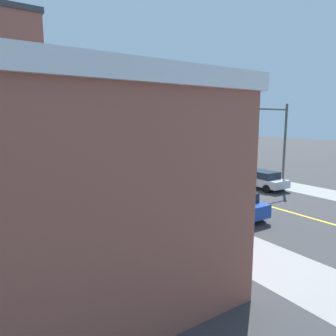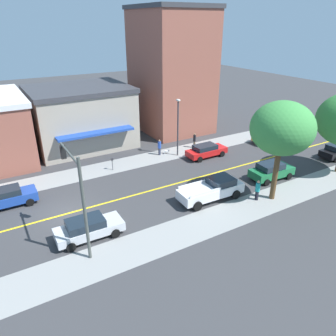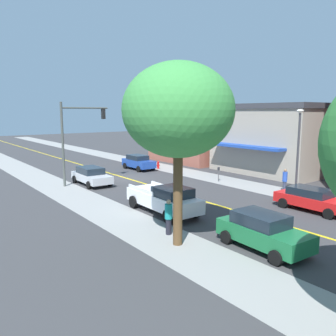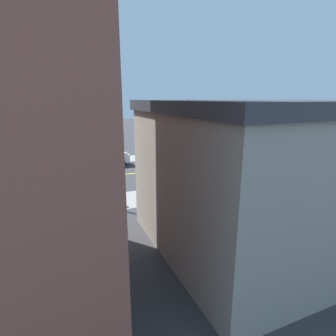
% 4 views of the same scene
% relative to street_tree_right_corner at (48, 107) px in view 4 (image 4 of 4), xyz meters
% --- Properties ---
extents(ground_plane, '(140.00, 140.00, 0.00)m').
position_rel_street_tree_right_corner_xyz_m(ground_plane, '(-6.43, -15.69, -6.18)').
color(ground_plane, '#38383A').
extents(sidewalk_left, '(3.26, 126.00, 0.01)m').
position_rel_street_tree_right_corner_xyz_m(sidewalk_left, '(-13.02, -15.69, -6.18)').
color(sidewalk_left, gray).
rests_on(sidewalk_left, ground).
extents(sidewalk_right, '(3.26, 126.00, 0.01)m').
position_rel_street_tree_right_corner_xyz_m(sidewalk_right, '(0.16, -15.69, -6.18)').
color(sidewalk_right, gray).
rests_on(sidewalk_right, ground).
extents(road_centerline_stripe, '(0.20, 126.00, 0.00)m').
position_rel_street_tree_right_corner_xyz_m(road_centerline_stripe, '(-6.43, -15.69, -6.18)').
color(road_centerline_stripe, yellow).
rests_on(road_centerline_stripe, ground).
extents(corner_shop_building, '(10.65, 11.19, 6.94)m').
position_rel_street_tree_right_corner_xyz_m(corner_shop_building, '(-21.14, -9.74, -2.70)').
color(corner_shop_building, '#A39989').
rests_on(corner_shop_building, ground).
extents(street_tree_right_corner, '(4.97, 4.97, 8.33)m').
position_rel_street_tree_right_corner_xyz_m(street_tree_right_corner, '(0.00, 0.00, 0.00)').
color(street_tree_right_corner, brown).
rests_on(street_tree_right_corner, ground).
extents(fire_hydrant, '(0.44, 0.24, 0.83)m').
position_rel_street_tree_right_corner_xyz_m(fire_hydrant, '(-12.04, -18.52, -5.77)').
color(fire_hydrant, red).
rests_on(fire_hydrant, ground).
extents(parking_meter, '(0.12, 0.18, 1.28)m').
position_rel_street_tree_right_corner_xyz_m(parking_meter, '(-12.26, -9.53, -5.33)').
color(parking_meter, '#4C4C51').
rests_on(parking_meter, ground).
extents(traffic_light_mast, '(4.23, 0.32, 6.95)m').
position_rel_street_tree_right_corner_xyz_m(traffic_light_mast, '(-1.67, -15.75, -1.64)').
color(traffic_light_mast, '#474C47').
rests_on(traffic_light_mast, ground).
extents(street_lamp, '(0.70, 0.36, 6.32)m').
position_rel_street_tree_right_corner_xyz_m(street_lamp, '(-12.25, -1.79, -2.26)').
color(street_lamp, '#38383D').
rests_on(street_lamp, ground).
extents(red_sedan_left_curb, '(1.96, 4.61, 1.43)m').
position_rel_street_tree_right_corner_xyz_m(red_sedan_left_curb, '(-10.24, 0.65, -5.42)').
color(red_sedan_left_curb, red).
rests_on(red_sedan_left_curb, ground).
extents(silver_sedan_right_curb, '(2.13, 4.68, 1.48)m').
position_rel_street_tree_right_corner_xyz_m(silver_sedan_right_curb, '(-2.62, -15.12, -5.40)').
color(silver_sedan_right_curb, '#B7BABF').
rests_on(silver_sedan_right_curb, ground).
extents(blue_sedan_left_curb, '(1.97, 4.23, 1.55)m').
position_rel_street_tree_right_corner_xyz_m(blue_sedan_left_curb, '(-10.02, -19.36, -5.37)').
color(blue_sedan_left_curb, '#1E429E').
rests_on(blue_sedan_left_curb, ground).
extents(green_sedan_right_curb, '(2.20, 4.38, 1.63)m').
position_rel_street_tree_right_corner_xyz_m(green_sedan_right_curb, '(-2.73, 2.72, -5.34)').
color(green_sedan_right_curb, '#196638').
rests_on(green_sedan_right_curb, ground).
extents(white_pickup_truck, '(2.34, 5.77, 1.77)m').
position_rel_street_tree_right_corner_xyz_m(white_pickup_truck, '(-2.53, -4.47, -5.28)').
color(white_pickup_truck, silver).
rests_on(white_pickup_truck, ground).
extents(pedestrian_blue_shirt, '(0.36, 0.36, 1.81)m').
position_rel_street_tree_right_corner_xyz_m(pedestrian_blue_shirt, '(-13.37, -3.48, -5.22)').
color(pedestrian_blue_shirt, '#33384C').
rests_on(pedestrian_blue_shirt, ground).
extents(pedestrian_black_shirt, '(0.32, 0.32, 1.79)m').
position_rel_street_tree_right_corner_xyz_m(pedestrian_black_shirt, '(-13.23, 1.17, -5.22)').
color(pedestrian_black_shirt, brown).
rests_on(pedestrian_black_shirt, ground).
extents(pedestrian_teal_shirt, '(0.39, 0.39, 1.81)m').
position_rel_street_tree_right_corner_xyz_m(pedestrian_teal_shirt, '(-0.47, -1.32, -5.23)').
color(pedestrian_teal_shirt, black).
rests_on(pedestrian_teal_shirt, ground).
extents(small_dog, '(0.31, 0.69, 0.52)m').
position_rel_street_tree_right_corner_xyz_m(small_dog, '(-13.20, -2.63, -5.84)').
color(small_dog, silver).
rests_on(small_dog, ground).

